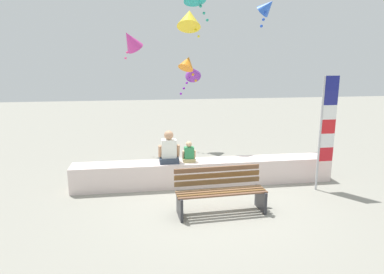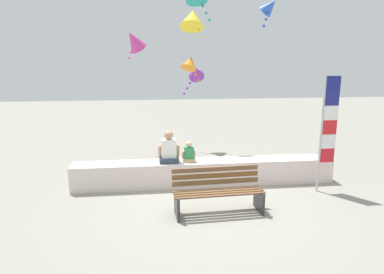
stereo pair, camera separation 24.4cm
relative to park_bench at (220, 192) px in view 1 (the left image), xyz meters
name	(u,v)px [view 1 (the left image)]	position (x,y,z in m)	size (l,w,h in m)	color
ground_plane	(214,202)	(-0.01, 0.48, -0.43)	(40.00, 40.00, 0.00)	gray
seawall_ledge	(205,172)	(-0.01, 1.61, -0.12)	(6.37, 0.61, 0.60)	silver
park_bench	(220,192)	(0.00, 0.00, 0.00)	(1.82, 0.70, 0.88)	brown
person_adult	(169,150)	(-0.89, 1.58, 0.48)	(0.51, 0.37, 0.78)	#2F3B4C
person_child	(189,154)	(-0.41, 1.58, 0.37)	(0.33, 0.24, 0.50)	tan
flag_banner	(326,125)	(2.64, 0.84, 1.12)	(0.38, 0.05, 2.67)	#B7B7BC
kite_magenta	(131,41)	(-1.77, 5.08, 3.18)	(0.97, 0.94, 0.98)	#DB3D9E
kite_yellow	(189,19)	(0.06, 4.85, 3.85)	(0.94, 1.07, 1.01)	yellow
kite_blue	(267,7)	(2.03, 3.30, 4.02)	(0.69, 0.69, 0.86)	blue
kite_purple	(193,72)	(0.21, 5.11, 2.19)	(0.76, 0.77, 1.10)	purple
kite_orange	(187,63)	(-0.06, 4.36, 2.50)	(0.76, 0.78, 0.87)	orange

